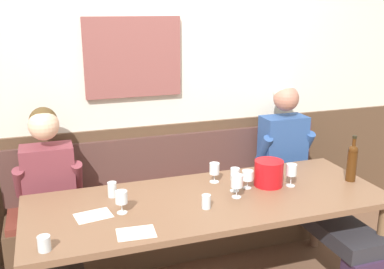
% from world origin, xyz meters
% --- Properties ---
extents(room_wall_back, '(6.80, 0.12, 2.80)m').
position_xyz_m(room_wall_back, '(-0.00, 1.09, 1.40)').
color(room_wall_back, silver).
rests_on(room_wall_back, ground).
extents(wood_wainscot_panel, '(6.80, 0.03, 1.02)m').
position_xyz_m(wood_wainscot_panel, '(0.00, 1.04, 0.51)').
color(wood_wainscot_panel, brown).
rests_on(wood_wainscot_panel, ground).
extents(wall_bench, '(2.63, 0.42, 0.94)m').
position_xyz_m(wall_bench, '(0.00, 0.83, 0.28)').
color(wall_bench, brown).
rests_on(wall_bench, ground).
extents(dining_table, '(2.33, 0.87, 0.75)m').
position_xyz_m(dining_table, '(0.00, 0.13, 0.68)').
color(dining_table, brown).
rests_on(dining_table, ground).
extents(person_center_left_seat, '(0.47, 1.30, 1.28)m').
position_xyz_m(person_center_left_seat, '(-0.98, 0.47, 0.63)').
color(person_center_left_seat, '#2A263C').
rests_on(person_center_left_seat, ground).
extents(person_center_right_seat, '(0.48, 1.30, 1.34)m').
position_xyz_m(person_center_right_seat, '(0.93, 0.47, 0.66)').
color(person_center_right_seat, '#36243E').
rests_on(person_center_right_seat, ground).
extents(ice_bucket, '(0.20, 0.20, 0.18)m').
position_xyz_m(ice_bucket, '(0.47, 0.20, 0.84)').
color(ice_bucket, red).
rests_on(ice_bucket, dining_table).
extents(wine_bottle_clear_water, '(0.07, 0.07, 0.33)m').
position_xyz_m(wine_bottle_clear_water, '(1.06, 0.09, 0.90)').
color(wine_bottle_clear_water, '#44230C').
rests_on(wine_bottle_clear_water, dining_table).
extents(wine_glass_left_end, '(0.07, 0.07, 0.14)m').
position_xyz_m(wine_glass_left_end, '(0.13, 0.38, 0.84)').
color(wine_glass_left_end, silver).
rests_on(wine_glass_left_end, dining_table).
extents(wine_glass_mid_right, '(0.07, 0.07, 0.14)m').
position_xyz_m(wine_glass_mid_right, '(-0.57, 0.10, 0.85)').
color(wine_glass_mid_right, silver).
rests_on(wine_glass_mid_right, dining_table).
extents(wine_glass_right_end, '(0.08, 0.08, 0.13)m').
position_xyz_m(wine_glass_right_end, '(0.31, 0.20, 0.84)').
color(wine_glass_right_end, silver).
rests_on(wine_glass_right_end, dining_table).
extents(wine_glass_by_bottle, '(0.08, 0.08, 0.15)m').
position_xyz_m(wine_glass_by_bottle, '(0.17, 0.09, 0.86)').
color(wine_glass_by_bottle, silver).
rests_on(wine_glass_by_bottle, dining_table).
extents(wine_glass_center_rear, '(0.06, 0.06, 0.16)m').
position_xyz_m(wine_glass_center_rear, '(0.20, 0.19, 0.86)').
color(wine_glass_center_rear, silver).
rests_on(wine_glass_center_rear, dining_table).
extents(wine_glass_mid_left, '(0.07, 0.07, 0.16)m').
position_xyz_m(wine_glass_mid_left, '(0.61, 0.14, 0.86)').
color(wine_glass_mid_left, silver).
rests_on(wine_glass_mid_left, dining_table).
extents(water_tumbler_center, '(0.07, 0.07, 0.08)m').
position_xyz_m(water_tumbler_center, '(-1.02, -0.20, 0.79)').
color(water_tumbler_center, silver).
rests_on(water_tumbler_center, dining_table).
extents(water_tumbler_right, '(0.06, 0.06, 0.09)m').
position_xyz_m(water_tumbler_right, '(-0.07, 0.00, 0.80)').
color(water_tumbler_right, silver).
rests_on(water_tumbler_right, dining_table).
extents(water_tumbler_left, '(0.06, 0.06, 0.10)m').
position_xyz_m(water_tumbler_left, '(-0.59, 0.36, 0.80)').
color(water_tumbler_left, silver).
rests_on(water_tumbler_left, dining_table).
extents(tasting_sheet_left_guest, '(0.22, 0.17, 0.00)m').
position_xyz_m(tasting_sheet_left_guest, '(-0.55, -0.17, 0.75)').
color(tasting_sheet_left_guest, white).
rests_on(tasting_sheet_left_guest, dining_table).
extents(tasting_sheet_right_guest, '(0.23, 0.18, 0.00)m').
position_xyz_m(tasting_sheet_right_guest, '(-0.74, 0.12, 0.75)').
color(tasting_sheet_right_guest, white).
rests_on(tasting_sheet_right_guest, dining_table).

